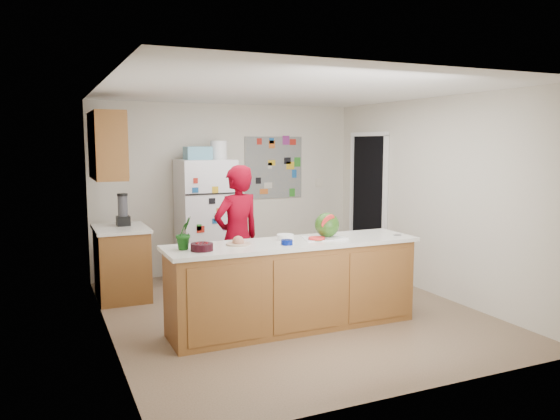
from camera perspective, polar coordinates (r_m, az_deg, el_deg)
name	(u,v)px	position (r m, az deg, el deg)	size (l,w,h in m)	color
floor	(290,312)	(6.40, 1.10, -10.64)	(4.00, 4.50, 0.02)	brown
wall_back	(227,188)	(8.23, -5.53, 2.26)	(4.00, 0.02, 2.50)	beige
wall_left	(105,213)	(5.60, -17.86, -0.33)	(0.02, 4.50, 2.50)	beige
wall_right	(434,197)	(7.22, 15.76, 1.34)	(0.02, 4.50, 2.50)	beige
ceiling	(291,90)	(6.12, 1.16, 12.43)	(4.00, 4.50, 0.02)	white
doorway	(369,203)	(8.39, 9.26, 0.71)	(0.03, 0.85, 2.04)	black
peninsula_base	(293,287)	(5.76, 1.41, -8.00)	(2.60, 0.62, 0.88)	brown
peninsula_top	(294,243)	(5.66, 1.42, -3.50)	(2.68, 0.70, 0.04)	silver
side_counter_base	(122,264)	(7.10, -16.20, -5.47)	(0.60, 0.80, 0.86)	brown
side_counter_top	(121,229)	(7.01, -16.32, -1.88)	(0.64, 0.84, 0.04)	silver
upper_cabinets	(107,146)	(6.87, -17.65, 6.43)	(0.35, 1.00, 0.80)	brown
refrigerator	(206,220)	(7.78, -7.76, -1.02)	(0.75, 0.70, 1.70)	silver
fridge_top_bin	(198,153)	(7.68, -8.60, 5.90)	(0.35, 0.28, 0.18)	#5999B2
photo_collage	(274,168)	(8.46, -0.67, 4.46)	(0.95, 0.01, 0.95)	slate
person	(237,238)	(6.34, -4.49, -2.90)	(0.61, 0.40, 1.68)	maroon
blender_appliance	(123,211)	(7.10, -16.10, -0.06)	(0.12, 0.12, 0.38)	black
cutting_board	(323,238)	(5.81, 4.49, -2.98)	(0.40, 0.30, 0.01)	white
watermelon	(327,225)	(5.83, 4.93, -1.57)	(0.26, 0.26, 0.26)	#1D570F
watermelon_slice	(317,238)	(5.72, 3.84, -2.96)	(0.17, 0.17, 0.02)	red
cherry_bowl	(202,247)	(5.23, -8.16, -3.84)	(0.21, 0.21, 0.07)	black
white_bowl	(285,237)	(5.73, 0.56, -2.86)	(0.18, 0.18, 0.06)	silver
cobalt_bowl	(287,242)	(5.47, 0.72, -3.39)	(0.12, 0.12, 0.05)	#021060
plate	(238,244)	(5.49, -4.39, -3.55)	(0.25, 0.25, 0.02)	beige
paper_towel	(337,238)	(5.80, 5.96, -2.96)	(0.19, 0.17, 0.02)	white
keys	(397,235)	(6.14, 12.17, -2.57)	(0.08, 0.04, 0.01)	gray
potted_plant	(184,233)	(5.30, -9.98, -2.37)	(0.18, 0.14, 0.32)	#0F3F11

